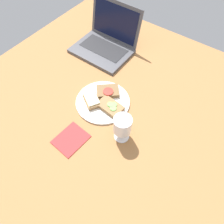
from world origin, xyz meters
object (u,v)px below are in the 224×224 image
at_px(plate, 103,101).
at_px(wine_glass, 122,126).
at_px(sandwich_with_cucumber, 110,107).
at_px(sandwich_with_cheese, 92,100).
at_px(laptop, 106,42).
at_px(sandwich_with_tomato, 108,91).
at_px(napkin, 71,139).

distance_m(plate, wine_glass, 0.22).
bearing_deg(plate, wine_glass, -30.07).
bearing_deg(sandwich_with_cucumber, sandwich_with_cheese, -166.48).
bearing_deg(laptop, sandwich_with_cheese, -62.40).
distance_m(sandwich_with_cheese, sandwich_with_tomato, 0.09).
bearing_deg(plate, sandwich_with_tomato, 102.98).
height_order(sandwich_with_cheese, sandwich_with_tomato, sandwich_with_cheese).
relative_size(sandwich_with_tomato, napkin, 0.95).
relative_size(sandwich_with_cheese, sandwich_with_cucumber, 0.91).
bearing_deg(wine_glass, laptop, 133.66).
distance_m(sandwich_with_cheese, napkin, 0.21).
xyz_separation_m(sandwich_with_cheese, laptop, (-0.19, 0.36, 0.02)).
height_order(sandwich_with_cheese, wine_glass, wine_glass).
bearing_deg(laptop, sandwich_with_tomato, -51.41).
height_order(sandwich_with_tomato, laptop, laptop).
bearing_deg(napkin, sandwich_with_cheese, 103.49).
relative_size(sandwich_with_tomato, laptop, 0.40).
xyz_separation_m(sandwich_with_tomato, napkin, (0.02, -0.30, -0.02)).
height_order(plate, napkin, plate).
xyz_separation_m(sandwich_with_cheese, sandwich_with_cucumber, (0.09, 0.02, -0.00)).
bearing_deg(sandwich_with_tomato, sandwich_with_cucumber, -46.16).
relative_size(plate, sandwich_with_cucumber, 2.09).
xyz_separation_m(sandwich_with_tomato, wine_glass, (0.19, -0.16, 0.07)).
relative_size(sandwich_with_cheese, wine_glass, 0.84).
relative_size(sandwich_with_cucumber, laptop, 0.38).
bearing_deg(sandwich_with_cucumber, laptop, 129.71).
height_order(plate, sandwich_with_cucumber, sandwich_with_cucumber).
bearing_deg(sandwich_with_cucumber, wine_glass, -35.00).
relative_size(wine_glass, napkin, 0.98).
height_order(plate, sandwich_with_cheese, sandwich_with_cheese).
bearing_deg(napkin, wine_glass, 39.86).
bearing_deg(wine_glass, sandwich_with_tomato, 140.77).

